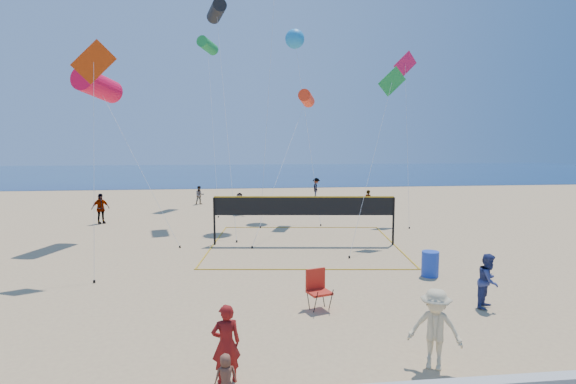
{
  "coord_description": "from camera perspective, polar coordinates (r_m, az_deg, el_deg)",
  "views": [
    {
      "loc": [
        -1.16,
        -10.2,
        4.88
      ],
      "look_at": [
        0.26,
        2.0,
        3.51
      ],
      "focal_mm": 28.0,
      "sensor_mm": 36.0,
      "label": 1
    }
  ],
  "objects": [
    {
      "name": "far_person_3",
      "position": [
        35.88,
        -11.16,
        -0.4
      ],
      "size": [
        0.83,
        0.73,
        1.44
      ],
      "primitive_type": "imported",
      "rotation": [
        0.0,
        0.0,
        0.3
      ],
      "color": "gray",
      "rests_on": "ground"
    },
    {
      "name": "bystander_a",
      "position": [
        14.72,
        24.09,
        -10.25
      ],
      "size": [
        0.99,
        0.99,
        1.62
      ],
      "primitive_type": "imported",
      "rotation": [
        0.0,
        0.0,
        0.77
      ],
      "color": "navy",
      "rests_on": "ground"
    },
    {
      "name": "kite_5",
      "position": [
        29.43,
        14.68,
        14.46
      ],
      "size": [
        1.64,
        3.6,
        10.48
      ],
      "rotation": [
        0.0,
        0.0,
        0.42
      ],
      "color": "#BF174C",
      "rests_on": "ground"
    },
    {
      "name": "toddler",
      "position": [
        8.16,
        -7.91,
        -22.2
      ],
      "size": [
        0.43,
        0.33,
        0.77
      ],
      "primitive_type": "imported",
      "rotation": [
        0.0,
        0.0,
        3.4
      ],
      "color": "brown",
      "rests_on": "seawall"
    },
    {
      "name": "volleyball_net",
      "position": [
        21.3,
        2.03,
        -2.52
      ],
      "size": [
        9.66,
        9.53,
        2.33
      ],
      "rotation": [
        0.0,
        0.0,
        -0.12
      ],
      "color": "black",
      "rests_on": "ground"
    },
    {
      "name": "far_person_4",
      "position": [
        39.2,
        3.61,
        0.51
      ],
      "size": [
        0.89,
        1.25,
        1.76
      ],
      "primitive_type": "imported",
      "rotation": [
        0.0,
        0.0,
        1.35
      ],
      "color": "gray",
      "rests_on": "ground"
    },
    {
      "name": "woman",
      "position": [
        9.67,
        -7.87,
        -18.53
      ],
      "size": [
        0.66,
        0.5,
        1.64
      ],
      "primitive_type": "imported",
      "rotation": [
        0.0,
        0.0,
        3.34
      ],
      "color": "maroon",
      "rests_on": "ground"
    },
    {
      "name": "kite_0",
      "position": [
        24.58,
        -23.0,
        12.33
      ],
      "size": [
        5.08,
        4.21,
        8.4
      ],
      "rotation": [
        0.0,
        0.0,
        -0.3
      ],
      "color": "red",
      "rests_on": "ground"
    },
    {
      "name": "kite_2",
      "position": [
        27.74,
        2.35,
        11.77
      ],
      "size": [
        4.29,
        7.98,
        7.99
      ],
      "rotation": [
        0.0,
        0.0,
        -0.32
      ],
      "color": "#F93414",
      "rests_on": "ground"
    },
    {
      "name": "bystander_b",
      "position": [
        10.56,
        18.18,
        -16.2
      ],
      "size": [
        1.31,
        1.11,
        1.76
      ],
      "primitive_type": "imported",
      "rotation": [
        0.0,
        0.0,
        -0.49
      ],
      "color": "beige",
      "rests_on": "ground"
    },
    {
      "name": "ocean",
      "position": [
        72.38,
        -5.72,
        2.49
      ],
      "size": [
        140.0,
        50.0,
        0.03
      ],
      "primitive_type": "cube",
      "color": "navy",
      "rests_on": "ground"
    },
    {
      "name": "kite_7",
      "position": [
        31.11,
        0.87,
        18.86
      ],
      "size": [
        1.65,
        5.43,
        12.25
      ],
      "rotation": [
        0.0,
        0.0,
        0.09
      ],
      "color": "#1B83D0",
      "rests_on": "ground"
    },
    {
      "name": "trash_barrel",
      "position": [
        17.35,
        17.6,
        -8.69
      ],
      "size": [
        0.69,
        0.69,
        0.92
      ],
      "primitive_type": "cylinder",
      "rotation": [
        0.0,
        0.0,
        0.13
      ],
      "color": "#1C3FB9",
      "rests_on": "ground"
    },
    {
      "name": "far_person_2",
      "position": [
        31.81,
        10.15,
        -1.14
      ],
      "size": [
        0.65,
        0.67,
        1.55
      ],
      "primitive_type": "imported",
      "rotation": [
        0.0,
        0.0,
        2.3
      ],
      "color": "gray",
      "rests_on": "ground"
    },
    {
      "name": "kite_3",
      "position": [
        18.56,
        -23.44,
        13.78
      ],
      "size": [
        1.64,
        2.05,
        8.64
      ],
      "rotation": [
        0.0,
        0.0,
        0.28
      ],
      "color": "#B83307",
      "rests_on": "ground"
    },
    {
      "name": "far_person_0",
      "position": [
        29.12,
        -22.72,
        -1.96
      ],
      "size": [
        1.12,
        1.0,
        1.82
      ],
      "primitive_type": "imported",
      "rotation": [
        0.0,
        0.0,
        0.65
      ],
      "color": "gray",
      "rests_on": "ground"
    },
    {
      "name": "kite_8",
      "position": [
        36.99,
        -10.16,
        17.81
      ],
      "size": [
        1.73,
        8.28,
        12.87
      ],
      "rotation": [
        0.0,
        0.0,
        -0.4
      ],
      "color": "#1C8C39",
      "rests_on": "ground"
    },
    {
      "name": "kite_4",
      "position": [
        22.94,
        12.78,
        12.35
      ],
      "size": [
        3.76,
        3.86,
        8.57
      ],
      "rotation": [
        0.0,
        0.0,
        0.28
      ],
      "color": "#1C8C39",
      "rests_on": "ground"
    },
    {
      "name": "far_person_1",
      "position": [
        30.32,
        -6.18,
        -1.5
      ],
      "size": [
        1.42,
        1.07,
        1.49
      ],
      "primitive_type": "imported",
      "rotation": [
        0.0,
        0.0,
        -0.51
      ],
      "color": "gray",
      "rests_on": "ground"
    },
    {
      "name": "camp_chair",
      "position": [
        13.48,
        3.77,
        -11.89
      ],
      "size": [
        0.77,
        0.89,
        1.29
      ],
      "rotation": [
        0.0,
        0.0,
        0.31
      ],
      "color": "red",
      "rests_on": "ground"
    },
    {
      "name": "ground",
      "position": [
        11.37,
        -0.14,
        -19.05
      ],
      "size": [
        120.0,
        120.0,
        0.0
      ],
      "primitive_type": "plane",
      "color": "tan",
      "rests_on": "ground"
    },
    {
      "name": "kite_1",
      "position": [
        29.7,
        -9.06,
        21.71
      ],
      "size": [
        1.74,
        8.1,
        13.34
      ],
      "rotation": [
        0.0,
        0.0,
        0.25
      ],
      "color": "black",
      "rests_on": "ground"
    }
  ]
}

